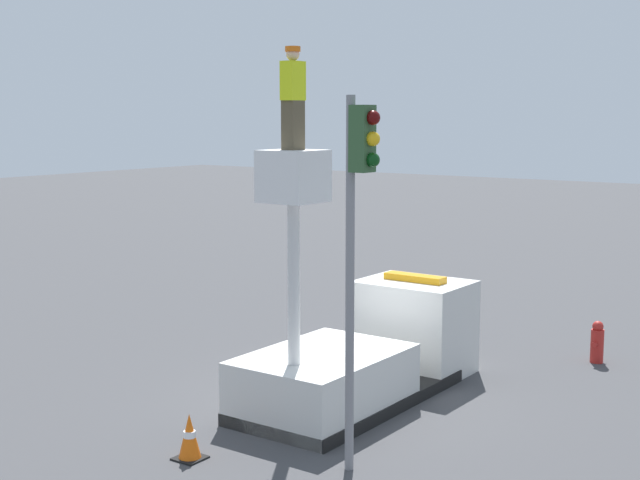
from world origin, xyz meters
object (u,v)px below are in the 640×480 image
at_px(bucket_truck, 365,353).
at_px(traffic_light_pole, 358,211).
at_px(traffic_cone_rear, 190,437).
at_px(worker, 293,98).
at_px(fire_hydrant, 597,342).

bearing_deg(bucket_truck, traffic_light_pole, -149.21).
bearing_deg(bucket_truck, traffic_cone_rear, 173.62).
height_order(worker, traffic_cone_rear, worker).
bearing_deg(traffic_cone_rear, worker, -13.08).
height_order(bucket_truck, worker, worker).
distance_m(worker, traffic_cone_rear, 5.91).
relative_size(bucket_truck, traffic_cone_rear, 7.76).
xyz_separation_m(bucket_truck, worker, (-2.33, 0.00, 4.98)).
height_order(traffic_light_pole, fire_hydrant, traffic_light_pole).
height_order(worker, traffic_light_pole, worker).
bearing_deg(bucket_truck, fire_hydrant, -30.70).
xyz_separation_m(bucket_truck, traffic_cone_rear, (-4.48, 0.50, -0.50)).
distance_m(bucket_truck, fire_hydrant, 5.90).
bearing_deg(bucket_truck, worker, 180.00).
distance_m(traffic_light_pole, fire_hydrant, 9.20).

